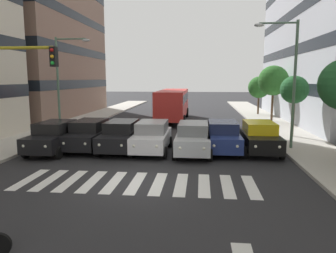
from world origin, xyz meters
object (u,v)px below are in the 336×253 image
bus_behind_traffic (173,102)px  street_lamp_right (63,75)px  car_2 (193,138)px  street_tree_2 (273,81)px  street_lamp_left (288,72)px  car_1 (223,136)px  car_4 (121,136)px  car_5 (89,135)px  street_tree_3 (259,87)px  car_3 (152,136)px  car_6 (55,137)px  street_tree_1 (294,90)px  car_0 (259,137)px

bus_behind_traffic → street_lamp_right: (7.16, 9.00, 2.48)m
car_2 → street_tree_2: size_ratio=0.86×
street_lamp_left → street_lamp_right: size_ratio=1.04×
street_lamp_left → street_lamp_right: 15.16m
car_1 → street_tree_2: (-5.39, -12.72, 3.05)m
car_4 → street_tree_2: 17.49m
street_tree_2 → street_lamp_right: bearing=27.0°
car_1 → car_5: bearing=1.4°
car_1 → car_5: 7.73m
street_tree_2 → street_tree_3: bearing=-88.6°
street_lamp_right → car_3: bearing=146.4°
car_3 → street_tree_2: 16.45m
car_6 → car_5: bearing=-154.2°
car_2 → street_tree_2: bearing=-117.7°
street_lamp_right → car_4: bearing=138.8°
car_3 → car_4: size_ratio=1.00×
car_1 → car_6: bearing=6.2°
car_6 → street_tree_2: bearing=-137.2°
car_2 → street_lamp_right: street_lamp_right is taller
car_6 → street_tree_2: street_tree_2 is taller
car_5 → street_lamp_left: size_ratio=0.62×
car_5 → street_lamp_left: bearing=-175.2°
car_2 → car_6: same height
car_2 → street_tree_1: 9.06m
car_1 → street_tree_1: street_tree_1 is taller
car_0 → car_1: 2.04m
car_5 → street_tree_3: (-12.96, -19.26, 2.26)m
car_2 → car_6: 7.80m
street_lamp_right → street_tree_1: street_lamp_right is taller
car_6 → street_lamp_left: size_ratio=0.62×
car_6 → bus_behind_traffic: bearing=-110.9°
bus_behind_traffic → street_tree_1: 12.55m
street_tree_2 → street_lamp_left: bearing=81.5°
car_2 → bus_behind_traffic: bearing=-80.6°
car_5 → street_lamp_right: 6.62m
car_5 → street_tree_3: 23.33m
car_0 → bus_behind_traffic: (6.02, -13.27, 0.97)m
street_lamp_left → car_3: bearing=9.1°
car_5 → street_tree_3: street_tree_3 is taller
car_0 → street_lamp_right: size_ratio=0.64×
bus_behind_traffic → street_lamp_right: size_ratio=1.52×
bus_behind_traffic → car_1: bearing=106.7°
street_tree_2 → street_tree_3: (0.16, -6.35, -0.79)m
car_0 → car_5: bearing=1.3°
car_1 → car_2: 1.80m
car_0 → street_tree_1: size_ratio=1.06×
car_0 → street_tree_1: street_tree_1 is taller
street_tree_3 → car_0: bearing=80.5°
car_3 → street_tree_2: (-9.37, -13.16, 3.05)m
car_3 → car_5: bearing=-3.8°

